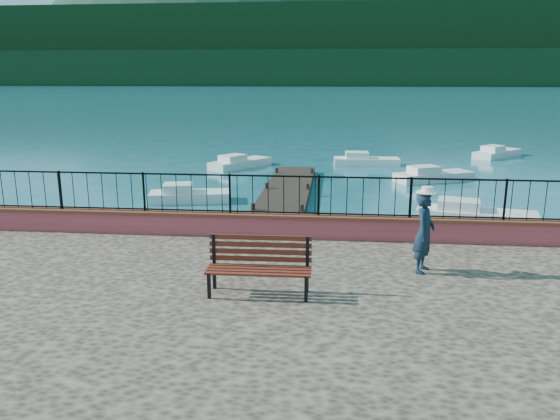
% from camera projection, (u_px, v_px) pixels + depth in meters
% --- Properties ---
extents(ground, '(2000.00, 2000.00, 0.00)m').
position_uv_depth(ground, '(326.00, 356.00, 10.23)').
color(ground, '#19596B').
rests_on(ground, ground).
extents(parapet, '(28.00, 0.46, 0.58)m').
position_uv_depth(parapet, '(330.00, 227.00, 13.45)').
color(parapet, '#C54752').
rests_on(parapet, promenade).
extents(railing, '(27.00, 0.05, 0.95)m').
position_uv_depth(railing, '(331.00, 196.00, 13.27)').
color(railing, black).
rests_on(railing, parapet).
extents(dock, '(2.00, 16.00, 0.30)m').
position_uv_depth(dock, '(282.00, 202.00, 21.99)').
color(dock, '#2D231C').
rests_on(dock, ground).
extents(far_forest, '(900.00, 60.00, 18.00)m').
position_uv_depth(far_forest, '(337.00, 69.00, 297.87)').
color(far_forest, black).
rests_on(far_forest, ground).
extents(foothills, '(900.00, 120.00, 44.00)m').
position_uv_depth(foothills, '(338.00, 49.00, 352.72)').
color(foothills, black).
rests_on(foothills, ground).
extents(park_bench, '(1.91, 0.65, 1.06)m').
position_uv_depth(park_bench, '(259.00, 278.00, 9.97)').
color(park_bench, black).
rests_on(park_bench, promenade).
extents(person, '(0.59, 0.71, 1.65)m').
position_uv_depth(person, '(424.00, 233.00, 11.01)').
color(person, '#112333').
rests_on(person, promenade).
extents(hat, '(0.44, 0.44, 0.12)m').
position_uv_depth(hat, '(427.00, 190.00, 10.80)').
color(hat, white).
rests_on(hat, person).
extents(boat_0, '(3.53, 1.94, 0.80)m').
position_uv_depth(boat_0, '(190.00, 192.00, 22.67)').
color(boat_0, silver).
rests_on(boat_0, ground).
extents(boat_1, '(4.31, 2.19, 0.80)m').
position_uv_depth(boat_1, '(476.00, 211.00, 19.52)').
color(boat_1, silver).
rests_on(boat_1, ground).
extents(boat_2, '(4.15, 2.89, 0.80)m').
position_uv_depth(boat_2, '(434.00, 173.00, 27.22)').
color(boat_2, silver).
rests_on(boat_2, ground).
extents(boat_3, '(3.33, 3.95, 0.80)m').
position_uv_depth(boat_3, '(240.00, 160.00, 31.29)').
color(boat_3, silver).
rests_on(boat_3, ground).
extents(boat_4, '(3.82, 1.41, 0.80)m').
position_uv_depth(boat_4, '(367.00, 158.00, 32.02)').
color(boat_4, white).
rests_on(boat_4, ground).
extents(boat_5, '(3.70, 3.83, 0.80)m').
position_uv_depth(boat_5, '(497.00, 151.00, 35.28)').
color(boat_5, silver).
rests_on(boat_5, ground).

